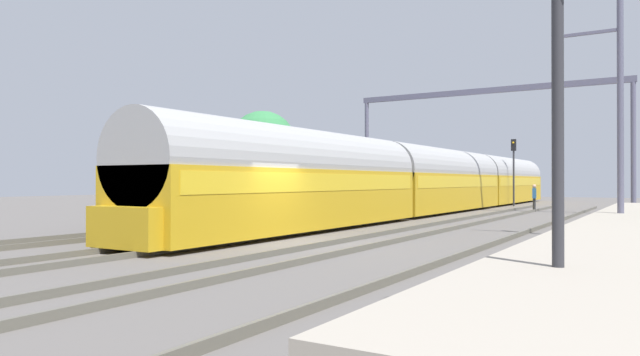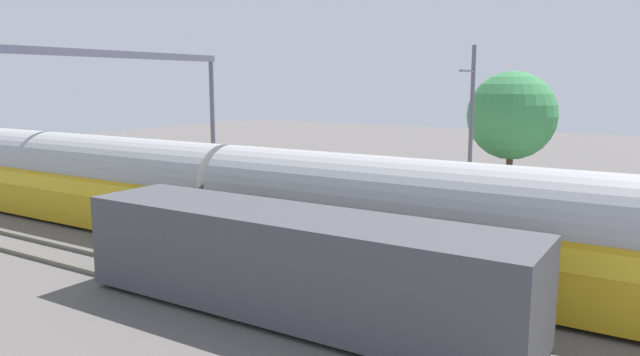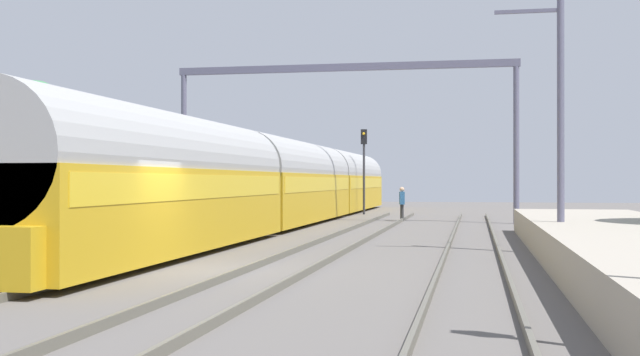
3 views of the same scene
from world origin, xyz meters
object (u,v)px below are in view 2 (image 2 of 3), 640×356
object	(u,v)px
catenary_gantry	(95,89)
freight_car	(293,264)
passenger_train	(89,179)
person_crossing	(129,178)

from	to	relation	value
catenary_gantry	freight_car	bearing A→B (deg)	-111.48
passenger_train	person_crossing	bearing A→B (deg)	33.36
freight_car	person_crossing	size ratio (longest dim) A/B	7.51
freight_car	person_crossing	world-z (taller)	freight_car
freight_car	catenary_gantry	distance (m)	17.92
passenger_train	person_crossing	distance (m)	5.96
person_crossing	passenger_train	bearing A→B (deg)	112.27
person_crossing	catenary_gantry	bearing A→B (deg)	102.30
passenger_train	catenary_gantry	xyz separation A→B (m)	(2.12, 2.03, 3.97)
person_crossing	catenary_gantry	size ratio (longest dim) A/B	0.10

